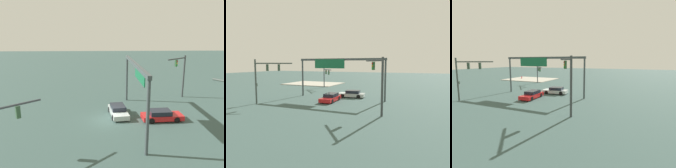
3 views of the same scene
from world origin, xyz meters
TOP-DOWN VIEW (x-y plane):
  - ground_plane at (0.00, 0.00)m, footprint 194.39×194.39m
  - traffic_signal_cross_street at (-8.09, 11.13)m, footprint 2.90×3.55m
  - overhead_sign_gantry at (0.36, 2.98)m, footprint 15.02×0.43m
  - sedan_car_approaching at (-1.43, 1.27)m, footprint 4.58×2.37m
  - sedan_car_waiting_far at (0.31, 6.07)m, footprint 2.13×4.68m

SIDE VIEW (x-z plane):
  - ground_plane at x=0.00m, z-range 0.00..0.00m
  - sedan_car_approaching at x=-1.43m, z-range -0.03..1.18m
  - sedan_car_waiting_far at x=0.31m, z-range -0.03..1.18m
  - traffic_signal_cross_street at x=-8.09m, z-range 0.98..7.43m
  - overhead_sign_gantry at x=0.36m, z-range 2.06..8.64m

